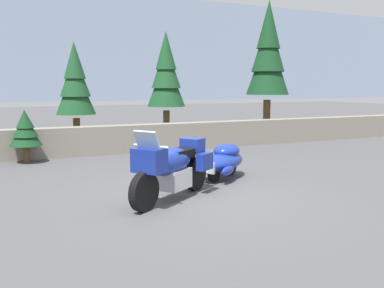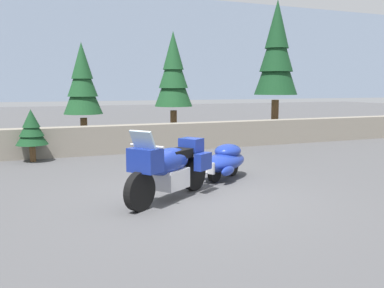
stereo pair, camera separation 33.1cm
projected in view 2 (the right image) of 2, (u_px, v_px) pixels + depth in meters
The scene contains 9 objects.
ground_plane at pixel (194, 197), 7.64m from camera, with size 80.00×80.00×0.00m, color #4C4C4F.
stone_guard_wall at pixel (134, 139), 12.94m from camera, with size 24.00×0.56×0.87m.
distant_ridgeline at pixel (35, 61), 94.38m from camera, with size 240.00×80.00×16.00m, color #8C9EB7.
touring_motorcycle at pixel (169, 166), 7.42m from camera, with size 1.97×1.53×1.33m.
car_shaped_trailer at pixel (224, 160), 9.17m from camera, with size 2.01×1.56×0.76m.
pine_tree_tall at pixel (277, 53), 15.85m from camera, with size 1.66×1.66×5.34m.
pine_tree_secondary at pixel (173, 73), 15.16m from camera, with size 1.40×1.40×4.06m.
pine_tree_far_right at pixel (82, 82), 13.64m from camera, with size 1.28×1.28×3.50m.
pine_sapling_near at pixel (31, 129), 11.22m from camera, with size 0.86×0.86×1.44m.
Camera 2 is at (-2.84, -6.88, 2.02)m, focal length 38.60 mm.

